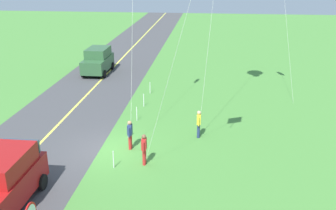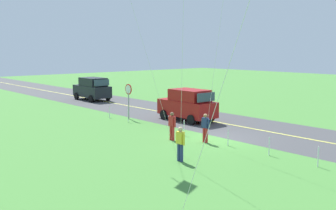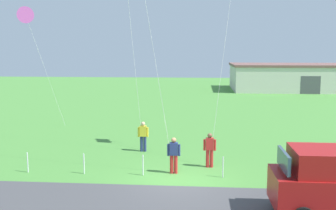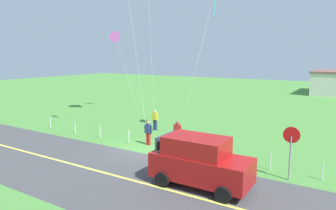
{
  "view_description": "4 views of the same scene",
  "coord_description": "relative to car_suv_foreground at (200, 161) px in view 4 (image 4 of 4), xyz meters",
  "views": [
    {
      "loc": [
        17.83,
        5.13,
        9.32
      ],
      "look_at": [
        -1.98,
        2.92,
        1.93
      ],
      "focal_mm": 41.0,
      "sensor_mm": 36.0,
      "label": 1
    },
    {
      "loc": [
        -15.5,
        16.87,
        5.13
      ],
      "look_at": [
        -0.25,
        3.76,
        2.32
      ],
      "focal_mm": 43.61,
      "sensor_mm": 36.0,
      "label": 2
    },
    {
      "loc": [
        0.81,
        -15.22,
        5.37
      ],
      "look_at": [
        -0.58,
        1.79,
        2.92
      ],
      "focal_mm": 41.3,
      "sensor_mm": 36.0,
      "label": 3
    },
    {
      "loc": [
        10.96,
        -14.69,
        5.79
      ],
      "look_at": [
        0.44,
        2.38,
        2.52
      ],
      "focal_mm": 32.78,
      "sensor_mm": 36.0,
      "label": 4
    }
  ],
  "objects": [
    {
      "name": "asphalt_road",
      "position": [
        -5.34,
        -1.1,
        -1.15
      ],
      "size": [
        120.0,
        7.0,
        0.0
      ],
      "primitive_type": "cube",
      "color": "#424244",
      "rests_on": "ground"
    },
    {
      "name": "person_adult_companion",
      "position": [
        -5.61,
        3.99,
        -0.29
      ],
      "size": [
        0.58,
        0.22,
        1.6
      ],
      "rotation": [
        0.0,
        0.0,
        1.67
      ],
      "color": "red",
      "rests_on": "ground"
    },
    {
      "name": "stop_sign",
      "position": [
        3.29,
        2.81,
        0.65
      ],
      "size": [
        0.76,
        0.08,
        2.56
      ],
      "color": "gray",
      "rests_on": "ground"
    },
    {
      "name": "fence_post_6",
      "position": [
        4.63,
        3.6,
        -0.7
      ],
      "size": [
        0.05,
        0.05,
        0.9
      ],
      "primitive_type": "cylinder",
      "color": "silver",
      "rests_on": "ground"
    },
    {
      "name": "fence_post_5",
      "position": [
        2.25,
        3.6,
        -0.7
      ],
      "size": [
        0.05,
        0.05,
        0.9
      ],
      "primitive_type": "cylinder",
      "color": "silver",
      "rests_on": "ground"
    },
    {
      "name": "fence_post_0",
      "position": [
        -14.88,
        3.6,
        -0.7
      ],
      "size": [
        0.05,
        0.05,
        0.9
      ],
      "primitive_type": "cylinder",
      "color": "silver",
      "rests_on": "ground"
    },
    {
      "name": "road_centre_stripe",
      "position": [
        -5.34,
        -1.1,
        -1.15
      ],
      "size": [
        120.0,
        0.16,
        0.0
      ],
      "primitive_type": "cube",
      "color": "#E5E04C",
      "rests_on": "asphalt_road"
    },
    {
      "name": "car_suv_foreground",
      "position": [
        0.0,
        0.0,
        0.0
      ],
      "size": [
        4.4,
        2.12,
        2.24
      ],
      "color": "maroon",
      "rests_on": "ground"
    },
    {
      "name": "fence_post_1",
      "position": [
        -12.05,
        3.6,
        -0.7
      ],
      "size": [
        0.05,
        0.05,
        0.9
      ],
      "primitive_type": "cylinder",
      "color": "silver",
      "rests_on": "ground"
    },
    {
      "name": "fence_post_4",
      "position": [
        -3.5,
        3.6,
        -0.7
      ],
      "size": [
        0.05,
        0.05,
        0.9
      ],
      "primitive_type": "cylinder",
      "color": "silver",
      "rests_on": "ground"
    },
    {
      "name": "person_adult_near",
      "position": [
        -4.03,
        5.02,
        -0.29
      ],
      "size": [
        0.58,
        0.22,
        1.6
      ],
      "rotation": [
        0.0,
        0.0,
        4.74
      ],
      "color": "red",
      "rests_on": "ground"
    },
    {
      "name": "fence_post_2",
      "position": [
        -9.51,
        3.6,
        -0.7
      ],
      "size": [
        0.05,
        0.05,
        0.9
      ],
      "primitive_type": "cylinder",
      "color": "silver",
      "rests_on": "ground"
    },
    {
      "name": "person_child_watcher",
      "position": [
        -7.48,
        7.55,
        -0.29
      ],
      "size": [
        0.58,
        0.22,
        1.6
      ],
      "rotation": [
        0.0,
        0.0,
        3.72
      ],
      "color": "navy",
      "rests_on": "ground"
    },
    {
      "name": "fence_post_3",
      "position": [
        -6.91,
        3.6,
        -0.7
      ],
      "size": [
        0.05,
        0.05,
        0.9
      ],
      "primitive_type": "cylinder",
      "color": "silver",
      "rests_on": "ground"
    },
    {
      "name": "kite_green_far",
      "position": [
        -16.07,
        12.96,
        6.49
      ],
      "size": [
        2.58,
        1.5,
        8.22
      ],
      "color": "silver",
      "rests_on": "ground"
    },
    {
      "name": "ground_plane",
      "position": [
        -5.34,
        2.9,
        -1.2
      ],
      "size": [
        120.0,
        120.0,
        0.1
      ],
      "primitive_type": "cube",
      "color": "#478438"
    }
  ]
}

